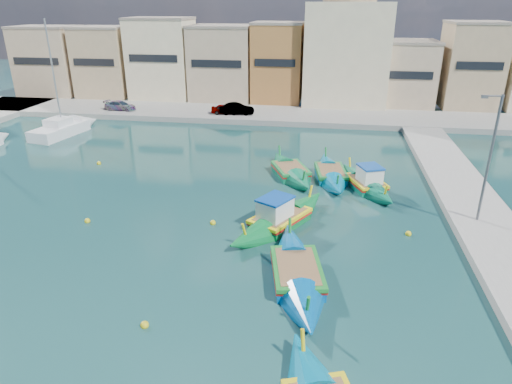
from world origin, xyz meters
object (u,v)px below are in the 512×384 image
(church_block, at_px, (347,38))
(luzzu_blue_south, at_px, (297,274))
(luzzu_green, at_px, (291,172))
(luzzu_blue_cabin, at_px, (366,184))
(luzzu_cyan_mid, at_px, (331,175))
(luzzu_turquoise_cabin, at_px, (280,220))
(quay_street_lamp, at_px, (489,159))
(yacht_north, at_px, (73,127))

(church_block, bearing_deg, luzzu_blue_south, -93.86)
(luzzu_blue_south, bearing_deg, luzzu_green, 96.28)
(luzzu_blue_cabin, height_order, luzzu_green, luzzu_blue_cabin)
(luzzu_cyan_mid, xyz_separation_m, luzzu_blue_south, (-1.52, -14.38, 0.02))
(luzzu_turquoise_cabin, height_order, luzzu_blue_cabin, luzzu_turquoise_cabin)
(luzzu_cyan_mid, distance_m, luzzu_blue_south, 14.46)
(quay_street_lamp, relative_size, luzzu_green, 0.92)
(luzzu_green, xyz_separation_m, luzzu_blue_south, (1.58, -14.40, 0.01))
(luzzu_turquoise_cabin, xyz_separation_m, luzzu_green, (-0.10, 8.67, -0.08))
(quay_street_lamp, xyz_separation_m, luzzu_blue_cabin, (-6.17, 5.22, -3.98))
(luzzu_green, xyz_separation_m, yacht_north, (-23.84, 9.77, 0.19))
(church_block, xyz_separation_m, luzzu_blue_south, (-2.79, -41.41, -8.11))
(luzzu_blue_cabin, relative_size, luzzu_blue_south, 0.82)
(luzzu_blue_south, bearing_deg, quay_street_lamp, 35.89)
(luzzu_green, relative_size, luzzu_blue_south, 0.86)
(luzzu_green, bearing_deg, church_block, 80.80)
(luzzu_green, bearing_deg, luzzu_turquoise_cabin, -89.36)
(quay_street_lamp, bearing_deg, luzzu_blue_cabin, 139.73)
(luzzu_blue_cabin, xyz_separation_m, luzzu_cyan_mid, (-2.55, 1.75, -0.08))
(church_block, distance_m, quay_street_lamp, 35.04)
(luzzu_green, bearing_deg, luzzu_blue_south, -83.72)
(quay_street_lamp, relative_size, yacht_north, 0.66)
(luzzu_turquoise_cabin, relative_size, yacht_north, 0.78)
(church_block, bearing_deg, yacht_north, -148.58)
(church_block, bearing_deg, luzzu_turquoise_cabin, -96.84)
(luzzu_blue_south, relative_size, yacht_north, 0.84)
(church_block, relative_size, luzzu_cyan_mid, 2.11)
(luzzu_turquoise_cabin, relative_size, luzzu_blue_cabin, 1.14)
(yacht_north, bearing_deg, luzzu_turquoise_cabin, -37.60)
(luzzu_green, height_order, luzzu_blue_south, luzzu_blue_south)
(luzzu_blue_cabin, height_order, luzzu_cyan_mid, luzzu_blue_cabin)
(church_block, height_order, quay_street_lamp, church_block)
(luzzu_blue_cabin, distance_m, luzzu_blue_south, 13.27)
(church_block, distance_m, luzzu_blue_south, 42.29)
(church_block, xyz_separation_m, quay_street_lamp, (7.44, -34.00, -4.07))
(luzzu_turquoise_cabin, distance_m, luzzu_cyan_mid, 9.16)
(luzzu_blue_south, bearing_deg, church_block, 86.14)
(luzzu_blue_cabin, distance_m, luzzu_green, 5.93)
(yacht_north, bearing_deg, luzzu_blue_south, -43.55)
(luzzu_cyan_mid, height_order, luzzu_green, luzzu_green)
(luzzu_turquoise_cabin, xyz_separation_m, luzzu_cyan_mid, (3.01, 8.65, -0.10))
(church_block, height_order, yacht_north, church_block)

